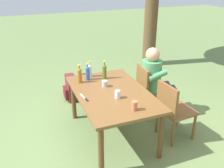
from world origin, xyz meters
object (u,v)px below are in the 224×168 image
object	(u,v)px
chair_far_right	(173,108)
cup_terracotta	(134,106)
chair_far_left	(149,88)
cup_steel	(105,84)
cup_glass	(118,94)
bottle_amber	(80,75)
table_knife	(85,98)
backpack_by_near_side	(71,88)
bottle_blue	(88,73)
backpack_by_far_side	(85,89)
dining_table	(112,97)
bottle_clear	(90,70)
bottle_olive	(104,71)
person_in_white_shirt	(155,78)

from	to	relation	value
chair_far_right	cup_terracotta	world-z (taller)	chair_far_right
chair_far_left	chair_far_right	size ratio (longest dim) A/B	1.00
cup_steel	cup_glass	bearing A→B (deg)	5.09
bottle_amber	cup_steel	bearing A→B (deg)	47.82
table_knife	cup_terracotta	bearing A→B (deg)	42.64
bottle_amber	backpack_by_near_side	bearing A→B (deg)	178.00
bottle_amber	table_knife	size ratio (longest dim) A/B	1.19
bottle_blue	backpack_by_far_side	size ratio (longest dim) A/B	0.56
bottle_blue	cup_terracotta	size ratio (longest dim) A/B	2.28
chair_far_left	table_knife	xyz separation A→B (m)	(0.39, -1.19, 0.24)
bottle_amber	cup_steel	size ratio (longest dim) A/B	3.21
dining_table	chair_far_left	bearing A→B (deg)	113.92
bottle_clear	cup_steel	xyz separation A→B (m)	(0.44, 0.09, -0.06)
bottle_amber	backpack_by_far_side	world-z (taller)	bottle_amber
bottle_olive	bottle_amber	distance (m)	0.40
cup_terracotta	dining_table	bearing A→B (deg)	-172.94
backpack_by_near_side	table_knife	bearing A→B (deg)	-4.30
backpack_by_far_side	bottle_amber	bearing A→B (deg)	-19.15
bottle_olive	bottle_clear	world-z (taller)	bottle_olive
table_knife	person_in_white_shirt	bearing A→B (deg)	106.53
chair_far_right	cup_steel	xyz separation A→B (m)	(-0.55, -0.82, 0.28)
bottle_olive	bottle_clear	size ratio (longest dim) A/B	1.15
chair_far_left	backpack_by_near_side	bearing A→B (deg)	-133.07
table_knife	bottle_olive	bearing A→B (deg)	138.08
dining_table	chair_far_right	bearing A→B (deg)	65.99
bottle_blue	table_knife	bearing A→B (deg)	-20.56
chair_far_right	bottle_amber	distance (m)	1.43
bottle_blue	backpack_by_near_side	distance (m)	1.04
chair_far_right	cup_terracotta	size ratio (longest dim) A/B	7.37
bottle_blue	person_in_white_shirt	bearing A→B (deg)	80.00
dining_table	person_in_white_shirt	xyz separation A→B (m)	(-0.34, 0.89, 0.02)
cup_steel	cup_terracotta	distance (m)	0.77
cup_terracotta	backpack_by_far_side	size ratio (longest dim) A/B	0.25
bottle_olive	bottle_blue	xyz separation A→B (m)	(-0.05, -0.25, -0.01)
bottle_clear	dining_table	bearing A→B (deg)	10.71
dining_table	chair_far_left	distance (m)	0.87
person_in_white_shirt	bottle_amber	world-z (taller)	person_in_white_shirt
chair_far_left	chair_far_right	xyz separation A→B (m)	(0.70, 0.00, 0.00)
person_in_white_shirt	backpack_by_far_side	size ratio (longest dim) A/B	2.46
cup_steel	backpack_by_far_side	bearing A→B (deg)	-178.26
cup_terracotta	bottle_amber	bearing A→B (deg)	-158.78
person_in_white_shirt	backpack_by_near_side	distance (m)	1.63
person_in_white_shirt	cup_glass	size ratio (longest dim) A/B	10.96
person_in_white_shirt	backpack_by_near_side	size ratio (longest dim) A/B	2.49
bottle_clear	cup_terracotta	world-z (taller)	bottle_clear
cup_terracotta	backpack_by_far_side	bearing A→B (deg)	-175.72
chair_far_right	backpack_by_near_side	world-z (taller)	chair_far_right
bottle_amber	bottle_blue	bearing A→B (deg)	113.36
cup_glass	backpack_by_far_side	bearing A→B (deg)	-177.32
dining_table	cup_glass	bearing A→B (deg)	0.52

